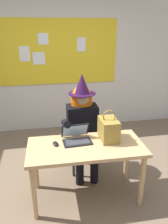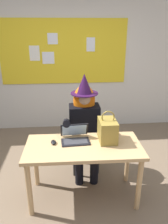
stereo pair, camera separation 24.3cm
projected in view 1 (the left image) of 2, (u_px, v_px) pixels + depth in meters
The scene contains 8 objects.
ground_plane at pixel (70, 196), 2.75m from camera, with size 24.00×24.00×0.00m, color #75604C.
wall_back_bulletin at pixel (55, 58), 4.19m from camera, with size 6.60×2.33×2.84m.
desk_main at pixel (86, 153), 2.55m from camera, with size 1.35×0.66×0.72m.
chair_at_desk at pixel (81, 134), 3.21m from camera, with size 0.44×0.44×0.92m.
person_costumed at pixel (83, 120), 3.00m from camera, with size 0.59×0.65×1.43m.
laptop at pixel (77, 137), 2.60m from camera, with size 0.35×0.29×0.19m.
computer_mouse at pixel (55, 144), 2.51m from camera, with size 0.06×0.10×0.03m, color black.
handbag at pixel (109, 129), 2.60m from camera, with size 0.20×0.30×0.38m.
Camera 1 is at (-0.23, -2.17, 1.99)m, focal length 35.03 mm.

